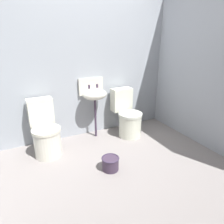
% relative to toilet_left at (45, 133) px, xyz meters
% --- Properties ---
extents(ground_plane, '(3.31, 2.85, 0.08)m').
position_rel_toilet_left_xyz_m(ground_plane, '(0.80, -0.88, -0.36)').
color(ground_plane, gray).
extents(wall_back, '(3.31, 0.10, 2.28)m').
position_rel_toilet_left_xyz_m(wall_back, '(0.80, 0.40, 0.82)').
color(wall_back, '#9BA1AA').
rests_on(wall_back, ground).
extents(wall_right, '(0.10, 2.65, 2.28)m').
position_rel_toilet_left_xyz_m(wall_right, '(2.30, -0.78, 0.82)').
color(wall_right, '#9AA0AA').
rests_on(wall_right, ground).
extents(toilet_left, '(0.41, 0.60, 0.78)m').
position_rel_toilet_left_xyz_m(toilet_left, '(0.00, 0.00, 0.00)').
color(toilet_left, silver).
rests_on(toilet_left, ground).
extents(toilet_right, '(0.41, 0.60, 0.78)m').
position_rel_toilet_left_xyz_m(toilet_right, '(1.38, -0.00, 0.00)').
color(toilet_right, silver).
rests_on(toilet_right, ground).
extents(sink, '(0.42, 0.35, 0.99)m').
position_rel_toilet_left_xyz_m(sink, '(0.85, 0.19, 0.43)').
color(sink, '#3D2E42').
rests_on(sink, ground).
extents(bucket, '(0.23, 0.23, 0.18)m').
position_rel_toilet_left_xyz_m(bucket, '(0.66, -0.80, -0.23)').
color(bucket, '#3D2E42').
rests_on(bucket, ground).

